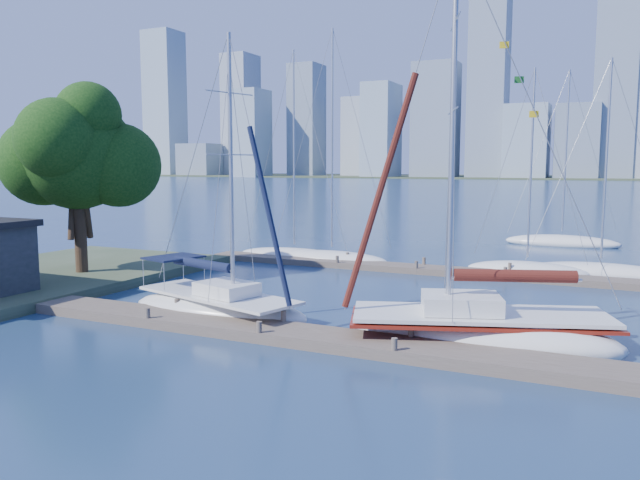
% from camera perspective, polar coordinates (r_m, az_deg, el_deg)
% --- Properties ---
extents(ground, '(700.00, 700.00, 0.00)m').
position_cam_1_polar(ground, '(23.23, -4.42, -8.86)').
color(ground, '#172D4B').
rests_on(ground, ground).
extents(near_dock, '(26.00, 2.00, 0.40)m').
position_cam_1_polar(near_dock, '(23.17, -4.42, -8.38)').
color(near_dock, brown).
rests_on(near_dock, ground).
extents(far_dock, '(30.00, 1.80, 0.36)m').
position_cam_1_polar(far_dock, '(37.08, 10.63, -2.75)').
color(far_dock, brown).
rests_on(far_dock, ground).
extents(shore, '(12.00, 22.00, 0.50)m').
position_cam_1_polar(shore, '(36.43, -25.91, -3.38)').
color(shore, '#38472D').
rests_on(shore, ground).
extents(far_shore, '(800.00, 100.00, 1.50)m').
position_cam_1_polar(far_shore, '(339.68, 23.34, 5.21)').
color(far_shore, '#38472D').
rests_on(far_shore, ground).
extents(tree, '(8.14, 7.41, 10.57)m').
position_cam_1_polar(tree, '(35.99, -21.34, 7.62)').
color(tree, '#2E2114').
rests_on(tree, ground).
extents(sailboat_navy, '(8.67, 4.82, 11.97)m').
position_cam_1_polar(sailboat_navy, '(26.37, -9.33, -4.98)').
color(sailboat_navy, silver).
rests_on(sailboat_navy, ground).
extents(sailboat_maroon, '(10.04, 6.11, 14.53)m').
position_cam_1_polar(sailboat_maroon, '(22.82, 14.36, -6.62)').
color(sailboat_maroon, silver).
rests_on(sailboat_maroon, ground).
extents(bg_boat_0, '(8.53, 3.49, 14.09)m').
position_cam_1_polar(bg_boat_0, '(42.04, -2.35, -1.40)').
color(bg_boat_0, silver).
rests_on(bg_boat_0, ground).
extents(bg_boat_1, '(7.96, 4.85, 15.16)m').
position_cam_1_polar(bg_boat_1, '(40.62, 1.10, -1.65)').
color(bg_boat_1, silver).
rests_on(bg_boat_1, ground).
extents(bg_boat_3, '(7.20, 4.33, 12.04)m').
position_cam_1_polar(bg_boat_3, '(37.94, 18.40, -2.64)').
color(bg_boat_3, silver).
rests_on(bg_boat_3, ground).
extents(bg_boat_4, '(8.73, 5.62, 12.48)m').
position_cam_1_polar(bg_boat_4, '(38.77, 24.26, -2.70)').
color(bg_boat_4, silver).
rests_on(bg_boat_4, ground).
extents(bg_boat_7, '(8.87, 5.84, 13.96)m').
position_cam_1_polar(bg_boat_7, '(52.71, 21.24, -0.16)').
color(bg_boat_7, silver).
rests_on(bg_boat_7, ground).
extents(skyline, '(503.78, 51.31, 124.15)m').
position_cam_1_polar(skyline, '(311.60, 26.44, 11.59)').
color(skyline, '#7D92A1').
rests_on(skyline, ground).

